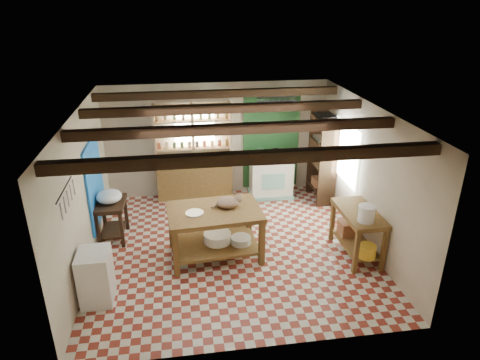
{
  "coord_description": "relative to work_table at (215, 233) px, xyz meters",
  "views": [
    {
      "loc": [
        -0.85,
        -6.77,
        4.31
      ],
      "look_at": [
        0.2,
        0.3,
        1.23
      ],
      "focal_mm": 32.0,
      "sensor_mm": 36.0,
      "label": 1
    }
  ],
  "objects": [
    {
      "name": "wall_back",
      "position": [
        0.32,
        2.69,
        0.85
      ],
      "size": [
        5.0,
        0.04,
        2.6
      ],
      "primitive_type": "cube",
      "color": "beige",
      "rests_on": "floor"
    },
    {
      "name": "stove",
      "position": [
        1.52,
        2.34,
        0.02
      ],
      "size": [
        0.98,
        0.68,
        0.94
      ],
      "primitive_type": "cube",
      "rotation": [
        0.0,
        0.0,
        -0.03
      ],
      "color": "white",
      "rests_on": "floor"
    },
    {
      "name": "basin_large",
      "position": [
        0.05,
        0.05,
        -0.13
      ],
      "size": [
        0.53,
        0.53,
        0.17
      ],
      "primitive_type": "cylinder",
      "rotation": [
        0.0,
        0.0,
        0.08
      ],
      "color": "white",
      "rests_on": "work_table"
    },
    {
      "name": "wicker_basket",
      "position": [
        2.5,
        -0.04,
        -0.09
      ],
      "size": [
        0.39,
        0.31,
        0.27
      ],
      "primitive_type": "cube",
      "rotation": [
        0.0,
        0.0,
        0.02
      ],
      "color": "#935B3B",
      "rests_on": "right_counter"
    },
    {
      "name": "right_counter",
      "position": [
        2.5,
        -0.34,
        -0.02
      ],
      "size": [
        0.62,
        1.22,
        0.87
      ],
      "primitive_type": "cube",
      "rotation": [
        0.0,
        0.0,
        0.02
      ],
      "color": "brown",
      "rests_on": "floor"
    },
    {
      "name": "wall_front",
      "position": [
        0.32,
        -2.31,
        0.85
      ],
      "size": [
        5.0,
        0.04,
        2.6
      ],
      "primitive_type": "cube",
      "color": "beige",
      "rests_on": "floor"
    },
    {
      "name": "steel_tray",
      "position": [
        -0.35,
        -0.08,
        0.46
      ],
      "size": [
        0.34,
        0.34,
        0.02
      ],
      "primitive_type": "cylinder",
      "rotation": [
        0.0,
        0.0,
        0.08
      ],
      "color": "#B0B1B9",
      "rests_on": "work_table"
    },
    {
      "name": "shelving_unit",
      "position": [
        -0.23,
        2.5,
        0.65
      ],
      "size": [
        1.7,
        0.34,
        2.2
      ],
      "primitive_type": "cube",
      "color": "tan",
      "rests_on": "floor"
    },
    {
      "name": "pot_rack",
      "position": [
        1.57,
        2.24,
        1.73
      ],
      "size": [
        0.86,
        0.12,
        0.36
      ],
      "primitive_type": "cube",
      "color": "black",
      "rests_on": "ceiling"
    },
    {
      "name": "white_bucket",
      "position": [
        2.46,
        -0.69,
        0.55
      ],
      "size": [
        0.29,
        0.29,
        0.28
      ],
      "primitive_type": "cylinder",
      "rotation": [
        0.0,
        0.0,
        0.02
      ],
      "color": "white",
      "rests_on": "right_counter"
    },
    {
      "name": "utensil_rail",
      "position": [
        -2.12,
        -1.01,
        1.33
      ],
      "size": [
        0.06,
        0.9,
        0.28
      ],
      "primitive_type": "cube",
      "color": "black",
      "rests_on": "wall_left"
    },
    {
      "name": "green_wall_patch",
      "position": [
        1.57,
        2.66,
        0.8
      ],
      "size": [
        1.3,
        0.04,
        2.3
      ],
      "primitive_type": "cube",
      "color": "#1C461E",
      "rests_on": "wall_back"
    },
    {
      "name": "window_back",
      "position": [
        -0.18,
        2.67,
        1.25
      ],
      "size": [
        0.9,
        0.02,
        0.8
      ],
      "primitive_type": "cube",
      "color": "silver",
      "rests_on": "wall_back"
    },
    {
      "name": "ceiling",
      "position": [
        0.32,
        0.19,
        2.15
      ],
      "size": [
        5.0,
        5.0,
        0.02
      ],
      "primitive_type": "cube",
      "color": "#4D4E53",
      "rests_on": "wall_back"
    },
    {
      "name": "wall_left",
      "position": [
        -2.18,
        0.19,
        0.85
      ],
      "size": [
        0.04,
        5.0,
        2.6
      ],
      "primitive_type": "cube",
      "color": "beige",
      "rests_on": "floor"
    },
    {
      "name": "white_cabinet",
      "position": [
        -1.9,
        -0.97,
        -0.03
      ],
      "size": [
        0.47,
        0.56,
        0.84
      ],
      "primitive_type": "cube",
      "rotation": [
        0.0,
        0.0,
        0.01
      ],
      "color": "white",
      "rests_on": "floor"
    },
    {
      "name": "yellow_tub",
      "position": [
        2.51,
        -0.79,
        -0.11
      ],
      "size": [
        0.3,
        0.3,
        0.22
      ],
      "primitive_type": "cylinder",
      "rotation": [
        0.0,
        0.0,
        0.02
      ],
      "color": "gold",
      "rests_on": "right_counter"
    },
    {
      "name": "wall_right",
      "position": [
        2.82,
        0.19,
        0.85
      ],
      "size": [
        0.04,
        5.0,
        2.6
      ],
      "primitive_type": "cube",
      "color": "beige",
      "rests_on": "floor"
    },
    {
      "name": "blue_wall_patch",
      "position": [
        -2.15,
        1.09,
        0.65
      ],
      "size": [
        0.04,
        1.4,
        1.6
      ],
      "primitive_type": "cube",
      "color": "blue",
      "rests_on": "wall_left"
    },
    {
      "name": "cat",
      "position": [
        0.25,
        0.07,
        0.55
      ],
      "size": [
        0.47,
        0.4,
        0.18
      ],
      "primitive_type": "ellipsoid",
      "rotation": [
        0.0,
        0.0,
        0.25
      ],
      "color": "#9A7759",
      "rests_on": "work_table"
    },
    {
      "name": "window_right",
      "position": [
        2.8,
        1.19,
        0.95
      ],
      "size": [
        0.02,
        1.3,
        1.2
      ],
      "primitive_type": "cube",
      "color": "silver",
      "rests_on": "wall_right"
    },
    {
      "name": "tall_rack",
      "position": [
        2.6,
        1.99,
        0.55
      ],
      "size": [
        0.4,
        0.86,
        2.0
      ],
      "primitive_type": "cube",
      "color": "#311D11",
      "rests_on": "floor"
    },
    {
      "name": "enamel_bowl",
      "position": [
        -1.88,
        0.86,
        0.44
      ],
      "size": [
        0.48,
        0.48,
        0.24
      ],
      "primitive_type": "ellipsoid",
      "rotation": [
        0.0,
        0.0,
        -0.02
      ],
      "color": "white",
      "rests_on": "prep_table"
    },
    {
      "name": "floor",
      "position": [
        0.32,
        0.19,
        -0.46
      ],
      "size": [
        5.0,
        5.0,
        0.02
      ],
      "primitive_type": "cube",
      "color": "maroon",
      "rests_on": "ground"
    },
    {
      "name": "prep_table",
      "position": [
        -1.88,
        0.86,
        -0.06
      ],
      "size": [
        0.55,
        0.78,
        0.78
      ],
      "primitive_type": "cube",
      "rotation": [
        0.0,
        0.0,
        -0.02
      ],
      "color": "#311D11",
      "rests_on": "floor"
    },
    {
      "name": "kettle_left",
      "position": [
        1.27,
        2.35,
        0.59
      ],
      "size": [
        0.18,
        0.18,
        0.2
      ],
      "primitive_type": "cylinder",
      "rotation": [
        0.0,
        0.0,
        -0.03
      ],
      "color": "#B0B1B9",
      "rests_on": "stove"
    },
    {
      "name": "basin_small",
      "position": [
        0.46,
        -0.07,
        -0.15
      ],
      "size": [
        0.38,
        0.38,
        0.13
      ],
      "primitive_type": "cylinder",
      "rotation": [
        0.0,
        0.0,
        0.08
      ],
      "color": "white",
      "rests_on": "work_table"
    },
    {
      "name": "ceiling_beams",
      "position": [
        0.32,
        0.19,
        2.03
      ],
      "size": [
        5.0,
        3.8,
        0.15
      ],
      "primitive_type": "cube",
      "color": "#311D11",
      "rests_on": "ceiling"
    },
    {
      "name": "kettle_right",
      "position": [
        1.62,
        2.34,
        0.58
      ],
      "size": [
        0.16,
        0.16,
        0.2
      ],
      "primitive_type": "cylinder",
      "rotation": [
        0.0,
        0.0,
        -0.03
      ],
      "color": "black",
      "rests_on": "stove"
    },
    {
      "name": "work_table",
      "position": [
        0.0,
        0.0,
        0.0
      ],
      "size": [
        1.68,
        1.19,
        0.91
      ],
      "primitive_type": "cube",
      "rotation": [
        0.0,
        0.0,
        0.08
      ],
      "color": "brown",
      "rests_on": "floor"
    }
  ]
}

